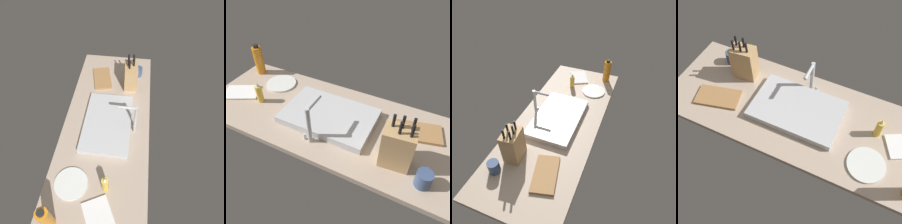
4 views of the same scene
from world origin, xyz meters
The scene contains 10 objects.
countertop_slab centered at (0.00, 0.00, 1.75)cm, with size 167.80×64.80×3.50cm, color tan.
sink_basin centered at (0.73, 0.87, 5.73)cm, with size 54.62×34.73×4.46cm, color #B7BABF.
faucet centered at (1.62, 19.58, 17.46)cm, with size 5.50×13.78×23.41cm.
knife_block centered at (-43.27, 14.44, 15.21)cm, with size 15.99×12.02×29.67cm.
cutting_board centered at (-49.30, -11.00, 4.40)cm, with size 27.53×15.07×1.80cm, color #9E7042.
soap_bottle centered at (48.99, 6.09, 9.85)cm, with size 4.25×4.25×14.53cm.
water_bottle centered at (72.43, -21.73, 14.17)cm, with size 6.75×6.75×22.82cm.
dinner_plate centered at (49.02, -15.56, 4.10)cm, with size 21.11×21.11×1.20cm, color silver.
dish_towel centered at (66.86, 5.28, 4.10)cm, with size 22.67×15.44×1.20cm, color white.
coffee_mug centered at (-58.55, 20.64, 7.86)cm, with size 7.50×7.50×8.73cm, color #384C75.
Camera 2 is at (-49.71, 89.13, 99.95)cm, focal length 36.92 mm.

